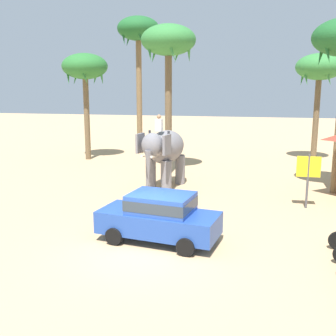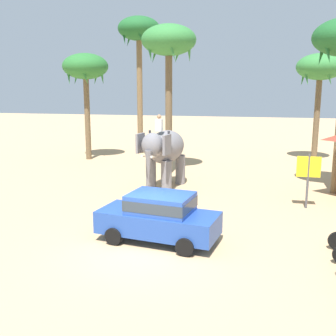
# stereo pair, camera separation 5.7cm
# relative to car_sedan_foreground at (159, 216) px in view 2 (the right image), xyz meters

# --- Properties ---
(ground_plane) EXTENTS (120.00, 120.00, 0.00)m
(ground_plane) POSITION_rel_car_sedan_foreground_xyz_m (-0.21, -0.89, -0.93)
(ground_plane) COLOR tan
(car_sedan_foreground) EXTENTS (4.31, 2.33, 1.70)m
(car_sedan_foreground) POSITION_rel_car_sedan_foreground_xyz_m (0.00, 0.00, 0.00)
(car_sedan_foreground) COLOR #23479E
(car_sedan_foreground) RESTS_ON ground
(elephant_with_mahout) EXTENTS (2.20, 4.00, 3.88)m
(elephant_with_mahout) POSITION_rel_car_sedan_foreground_xyz_m (-1.55, 7.35, 1.06)
(elephant_with_mahout) COLOR slate
(elephant_with_mahout) RESTS_ON ground
(palm_tree_behind_elephant) EXTENTS (3.20, 3.20, 10.45)m
(palm_tree_behind_elephant) POSITION_rel_car_sedan_foreground_xyz_m (-6.04, 18.09, 8.20)
(palm_tree_behind_elephant) COLOR brown
(palm_tree_behind_elephant) RESTS_ON ground
(palm_tree_near_hut) EXTENTS (3.20, 3.20, 8.79)m
(palm_tree_near_hut) POSITION_rel_car_sedan_foreground_xyz_m (-2.15, 11.10, 6.68)
(palm_tree_near_hut) COLOR brown
(palm_tree_near_hut) RESTS_ON ground
(palm_tree_left_of_road) EXTENTS (3.20, 3.20, 7.53)m
(palm_tree_left_of_road) POSITION_rel_car_sedan_foreground_xyz_m (-8.92, 14.48, 5.50)
(palm_tree_left_of_road) COLOR brown
(palm_tree_left_of_road) RESTS_ON ground
(palm_tree_far_back) EXTENTS (3.20, 3.20, 7.45)m
(palm_tree_far_back) POSITION_rel_car_sedan_foreground_xyz_m (7.06, 17.00, 5.43)
(palm_tree_far_back) COLOR brown
(palm_tree_far_back) RESTS_ON ground
(signboard_yellow) EXTENTS (1.00, 0.10, 2.40)m
(signboard_yellow) POSITION_rel_car_sedan_foreground_xyz_m (5.36, 5.20, 0.76)
(signboard_yellow) COLOR #4C4C51
(signboard_yellow) RESTS_ON ground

